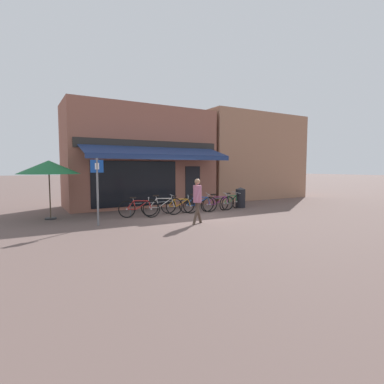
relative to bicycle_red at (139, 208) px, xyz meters
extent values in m
plane|color=brown|center=(1.96, -0.78, -0.37)|extent=(160.00, 160.00, 0.00)
cube|color=#8E5647|center=(1.60, 3.92, 2.21)|extent=(7.80, 3.00, 5.17)
cube|color=black|center=(0.74, 2.41, 0.88)|extent=(4.29, 0.04, 2.20)
cube|color=black|center=(3.94, 2.41, 0.68)|extent=(0.90, 0.04, 2.10)
cube|color=#282623|center=(1.60, 2.40, 2.77)|extent=(7.41, 0.06, 0.44)
cube|color=navy|center=(1.60, 1.60, 2.44)|extent=(7.02, 1.66, 0.50)
cube|color=navy|center=(1.60, 0.78, 2.12)|extent=(7.02, 0.03, 0.20)
cube|color=#9E7056|center=(9.38, 4.42, 2.37)|extent=(7.35, 4.00, 5.49)
cylinder|color=#47494F|center=(2.31, 0.24, 0.18)|extent=(5.27, 0.04, 0.04)
cylinder|color=#47494F|center=(-0.28, 0.24, -0.10)|extent=(0.04, 0.04, 0.55)
cylinder|color=#47494F|center=(4.89, 0.24, -0.10)|extent=(0.04, 0.04, 0.55)
torus|color=black|center=(0.44, -0.23, -0.03)|extent=(0.69, 0.45, 0.70)
cylinder|color=#9E9EA3|center=(0.44, -0.23, -0.03)|extent=(0.09, 0.09, 0.08)
torus|color=black|center=(-0.44, 0.22, -0.03)|extent=(0.69, 0.45, 0.70)
cylinder|color=#9E9EA3|center=(-0.44, 0.22, -0.03)|extent=(0.09, 0.09, 0.08)
cylinder|color=#B21E1E|center=(0.12, -0.04, 0.13)|extent=(0.53, 0.23, 0.37)
cylinder|color=#B21E1E|center=(0.10, 0.00, 0.31)|extent=(0.56, 0.31, 0.05)
cylinder|color=#B21E1E|center=(-0.15, 0.10, 0.13)|extent=(0.09, 0.13, 0.37)
cylinder|color=#B21E1E|center=(-0.28, 0.14, -0.04)|extent=(0.32, 0.19, 0.05)
cylinder|color=#B21E1E|center=(-0.30, 0.18, 0.14)|extent=(0.30, 0.12, 0.36)
cylinder|color=#B21E1E|center=(0.41, -0.18, 0.14)|extent=(0.12, 0.14, 0.34)
cylinder|color=#9E9EA3|center=(-0.18, 0.16, 0.36)|extent=(0.05, 0.06, 0.11)
cube|color=black|center=(-0.19, 0.17, 0.43)|extent=(0.26, 0.20, 0.06)
cylinder|color=#9E9EA3|center=(0.37, -0.13, 0.37)|extent=(0.04, 0.05, 0.14)
cylinder|color=#9E9EA3|center=(0.38, -0.12, 0.44)|extent=(0.26, 0.47, 0.10)
torus|color=black|center=(1.54, -0.13, 0.00)|extent=(0.73, 0.21, 0.74)
cylinder|color=#9E9EA3|center=(1.54, -0.13, 0.00)|extent=(0.08, 0.07, 0.07)
torus|color=black|center=(0.51, 0.09, 0.00)|extent=(0.73, 0.21, 0.74)
cylinder|color=#9E9EA3|center=(0.51, 0.09, 0.00)|extent=(0.08, 0.07, 0.07)
cylinder|color=#BCB7B2|center=(1.15, -0.05, 0.16)|extent=(0.58, 0.16, 0.40)
cylinder|color=#BCB7B2|center=(1.11, -0.04, 0.35)|extent=(0.64, 0.17, 0.05)
cylinder|color=#BCB7B2|center=(0.83, 0.02, 0.17)|extent=(0.12, 0.05, 0.39)
cylinder|color=#BCB7B2|center=(0.69, 0.05, -0.01)|extent=(0.37, 0.11, 0.05)
cylinder|color=#BCB7B2|center=(0.65, 0.06, 0.18)|extent=(0.32, 0.10, 0.39)
cylinder|color=#BCB7B2|center=(1.48, -0.12, 0.17)|extent=(0.15, 0.06, 0.36)
cylinder|color=#9E9EA3|center=(0.77, 0.03, 0.41)|extent=(0.06, 0.03, 0.11)
cube|color=black|center=(0.76, 0.03, 0.48)|extent=(0.26, 0.15, 0.05)
cylinder|color=#9E9EA3|center=(1.42, -0.11, 0.42)|extent=(0.03, 0.03, 0.14)
cylinder|color=#9E9EA3|center=(1.42, -0.11, 0.49)|extent=(0.13, 0.51, 0.03)
torus|color=black|center=(2.34, -0.14, -0.04)|extent=(0.65, 0.40, 0.67)
cylinder|color=#9E9EA3|center=(2.34, -0.14, -0.04)|extent=(0.09, 0.09, 0.08)
torus|color=black|center=(1.46, 0.31, -0.04)|extent=(0.65, 0.40, 0.67)
cylinder|color=#9E9EA3|center=(1.46, 0.31, -0.04)|extent=(0.09, 0.09, 0.08)
cylinder|color=orange|center=(2.00, 0.02, 0.11)|extent=(0.49, 0.31, 0.36)
cylinder|color=orange|center=(1.96, 0.02, 0.28)|extent=(0.56, 0.30, 0.05)
cylinder|color=orange|center=(1.73, 0.15, 0.11)|extent=(0.12, 0.04, 0.35)
cylinder|color=orange|center=(1.62, 0.23, -0.05)|extent=(0.32, 0.19, 0.05)
cylinder|color=orange|center=(1.58, 0.23, 0.12)|extent=(0.27, 0.20, 0.35)
cylinder|color=orange|center=(2.29, -0.13, 0.11)|extent=(0.15, 0.06, 0.32)
cylinder|color=#9E9EA3|center=(1.68, 0.16, 0.33)|extent=(0.06, 0.03, 0.11)
cube|color=black|center=(1.66, 0.16, 0.40)|extent=(0.26, 0.20, 0.06)
cylinder|color=#9E9EA3|center=(2.23, -0.13, 0.34)|extent=(0.04, 0.05, 0.14)
cylinder|color=#9E9EA3|center=(2.23, -0.13, 0.41)|extent=(0.26, 0.47, 0.08)
torus|color=black|center=(3.32, -0.22, -0.02)|extent=(0.73, 0.30, 0.72)
cylinder|color=#9E9EA3|center=(3.32, -0.22, -0.02)|extent=(0.08, 0.08, 0.08)
torus|color=black|center=(2.25, 0.03, -0.02)|extent=(0.73, 0.30, 0.72)
cylinder|color=#9E9EA3|center=(2.25, 0.03, -0.02)|extent=(0.08, 0.08, 0.08)
cylinder|color=#1E4793|center=(2.91, -0.14, 0.14)|extent=(0.59, 0.22, 0.38)
cylinder|color=#1E4793|center=(2.86, -0.16, 0.33)|extent=(0.66, 0.19, 0.05)
cylinder|color=#1E4793|center=(2.58, -0.07, 0.15)|extent=(0.13, 0.07, 0.38)
cylinder|color=#1E4793|center=(2.44, -0.01, -0.03)|extent=(0.38, 0.12, 0.05)
cylinder|color=#1E4793|center=(2.40, -0.02, 0.16)|extent=(0.32, 0.15, 0.37)
cylinder|color=#1E4793|center=(3.25, -0.22, 0.15)|extent=(0.16, 0.05, 0.35)
cylinder|color=#9E9EA3|center=(2.52, -0.08, 0.39)|extent=(0.06, 0.03, 0.11)
cube|color=black|center=(2.50, -0.09, 0.45)|extent=(0.26, 0.16, 0.06)
cylinder|color=#9E9EA3|center=(3.19, -0.24, 0.39)|extent=(0.04, 0.05, 0.14)
cylinder|color=#9E9EA3|center=(3.18, -0.25, 0.46)|extent=(0.14, 0.51, 0.09)
torus|color=black|center=(4.37, -0.17, -0.03)|extent=(0.70, 0.19, 0.69)
cylinder|color=#9E9EA3|center=(4.37, -0.17, -0.03)|extent=(0.07, 0.07, 0.08)
torus|color=black|center=(3.26, -0.10, -0.03)|extent=(0.70, 0.19, 0.69)
cylinder|color=#9E9EA3|center=(3.26, -0.10, -0.03)|extent=(0.07, 0.07, 0.08)
cylinder|color=#892D7A|center=(3.95, -0.16, 0.12)|extent=(0.62, 0.13, 0.37)
cylinder|color=#892D7A|center=(3.90, -0.19, 0.29)|extent=(0.68, 0.08, 0.05)
cylinder|color=#892D7A|center=(3.61, -0.14, 0.13)|extent=(0.13, 0.09, 0.36)
cylinder|color=#892D7A|center=(3.45, -0.11, -0.04)|extent=(0.39, 0.06, 0.05)
cylinder|color=#892D7A|center=(3.41, -0.13, 0.14)|extent=(0.33, 0.11, 0.36)
cylinder|color=#892D7A|center=(4.31, -0.19, 0.13)|extent=(0.17, 0.08, 0.33)
cylinder|color=#9E9EA3|center=(3.55, -0.17, 0.35)|extent=(0.06, 0.04, 0.11)
cube|color=black|center=(3.53, -0.18, 0.42)|extent=(0.25, 0.12, 0.06)
cylinder|color=#9E9EA3|center=(4.24, -0.22, 0.36)|extent=(0.03, 0.05, 0.14)
cylinder|color=#9E9EA3|center=(4.24, -0.23, 0.43)|extent=(0.06, 0.52, 0.10)
torus|color=black|center=(5.17, 0.17, -0.03)|extent=(0.70, 0.31, 0.69)
cylinder|color=#9E9EA3|center=(5.17, 0.17, -0.03)|extent=(0.09, 0.08, 0.08)
torus|color=black|center=(4.20, -0.11, -0.03)|extent=(0.70, 0.31, 0.69)
cylinder|color=#9E9EA3|center=(4.20, -0.11, -0.03)|extent=(0.09, 0.08, 0.08)
cylinder|color=#23703D|center=(4.81, 0.05, 0.12)|extent=(0.56, 0.15, 0.37)
cylinder|color=#23703D|center=(4.78, 0.02, 0.30)|extent=(0.61, 0.21, 0.05)
cylinder|color=#23703D|center=(4.51, -0.04, 0.13)|extent=(0.11, 0.11, 0.36)
cylinder|color=#23703D|center=(4.37, -0.06, -0.04)|extent=(0.35, 0.13, 0.05)
cylinder|color=#23703D|center=(4.34, -0.09, 0.14)|extent=(0.31, 0.08, 0.36)
cylinder|color=#23703D|center=(5.12, 0.14, 0.13)|extent=(0.14, 0.11, 0.33)
cylinder|color=#9E9EA3|center=(4.47, -0.08, 0.36)|extent=(0.06, 0.05, 0.11)
cube|color=black|center=(4.46, -0.09, 0.43)|extent=(0.26, 0.17, 0.06)
cylinder|color=#9E9EA3|center=(5.08, 0.10, 0.36)|extent=(0.04, 0.05, 0.14)
cylinder|color=#9E9EA3|center=(5.08, 0.09, 0.43)|extent=(0.17, 0.51, 0.08)
cylinder|color=#47382D|center=(1.44, -2.28, 0.02)|extent=(0.33, 0.13, 0.81)
cylinder|color=#47382D|center=(1.23, -2.47, 0.02)|extent=(0.33, 0.13, 0.81)
cylinder|color=#B26684|center=(1.34, -2.38, 0.71)|extent=(0.33, 0.33, 0.62)
sphere|color=#A87A5B|center=(1.34, -2.38, 1.16)|extent=(0.20, 0.20, 0.20)
cylinder|color=#B26684|center=(1.27, -2.56, 0.71)|extent=(0.27, 0.16, 0.55)
cylinder|color=#B26684|center=(1.36, -2.19, 0.86)|extent=(0.19, 0.18, 0.27)
cylinder|color=#A87A5B|center=(1.39, -2.19, 0.94)|extent=(0.11, 0.16, 0.41)
cube|color=black|center=(1.38, -2.23, 1.14)|extent=(0.03, 0.07, 0.14)
cylinder|color=black|center=(5.53, 0.32, 0.09)|extent=(0.49, 0.49, 0.93)
cone|color=#33353A|center=(5.53, 0.32, 0.61)|extent=(0.50, 0.50, 0.10)
cylinder|color=slate|center=(-1.84, -0.92, 0.81)|extent=(0.07, 0.07, 2.36)
cube|color=#14429E|center=(-1.84, -0.93, 1.70)|extent=(0.44, 0.02, 0.44)
cube|color=white|center=(-1.84, -0.94, 1.70)|extent=(0.14, 0.01, 0.22)
cylinder|color=#4C3D2D|center=(-3.16, 1.36, 0.76)|extent=(0.05, 0.05, 2.26)
cone|color=#196033|center=(-3.16, 1.36, 1.67)|extent=(2.33, 2.33, 0.52)
cylinder|color=#262628|center=(-3.16, 1.36, -0.34)|extent=(0.44, 0.44, 0.06)
camera|label=1|loc=(-4.21, -11.52, 1.65)|focal=28.00mm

